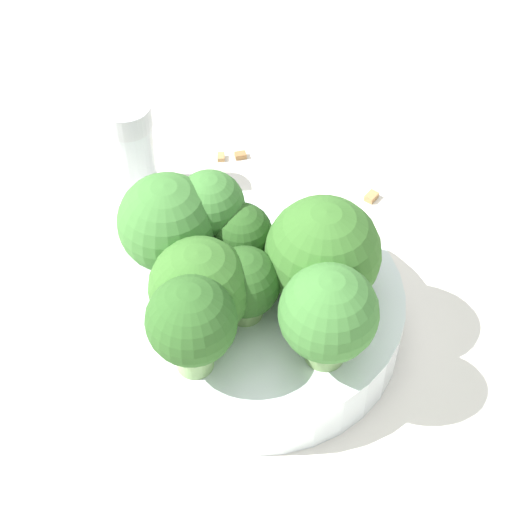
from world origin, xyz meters
name	(u,v)px	position (x,y,z in m)	size (l,w,h in m)	color
ground_plane	(256,329)	(0.00, 0.00, 0.00)	(3.00, 3.00, 0.00)	silver
bowl	(256,312)	(0.00, 0.00, 0.02)	(0.16, 0.16, 0.03)	silver
broccoli_floret_0	(251,287)	(-0.01, 0.00, 0.05)	(0.04, 0.04, 0.04)	#7A9E5B
broccoli_floret_1	(164,228)	(0.00, 0.05, 0.06)	(0.05, 0.05, 0.06)	#84AD66
broccoli_floret_2	(200,289)	(-0.03, 0.02, 0.06)	(0.05, 0.05, 0.05)	#7A9E5B
broccoli_floret_3	(210,211)	(0.02, 0.03, 0.06)	(0.04, 0.04, 0.06)	#8EB770
broccoli_floret_4	(323,254)	(0.02, -0.03, 0.06)	(0.06, 0.06, 0.06)	#7A9E5B
broccoli_floret_5	(328,315)	(-0.02, -0.05, 0.06)	(0.05, 0.05, 0.06)	#84AD66
broccoli_floret_6	(241,236)	(0.01, 0.01, 0.06)	(0.03, 0.03, 0.04)	#84AD66
broccoli_floret_7	(192,324)	(-0.05, 0.01, 0.06)	(0.04, 0.04, 0.06)	#8EB770
pepper_shaker	(131,149)	(0.07, 0.11, 0.03)	(0.03, 0.03, 0.07)	silver
almond_crumb_0	(221,155)	(0.12, 0.08, 0.00)	(0.01, 0.00, 0.01)	#AD7F4C
almond_crumb_1	(372,194)	(0.12, -0.03, 0.00)	(0.01, 0.01, 0.01)	#AD7F4C
almond_crumb_2	(240,153)	(0.13, 0.07, 0.00)	(0.01, 0.01, 0.01)	olive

